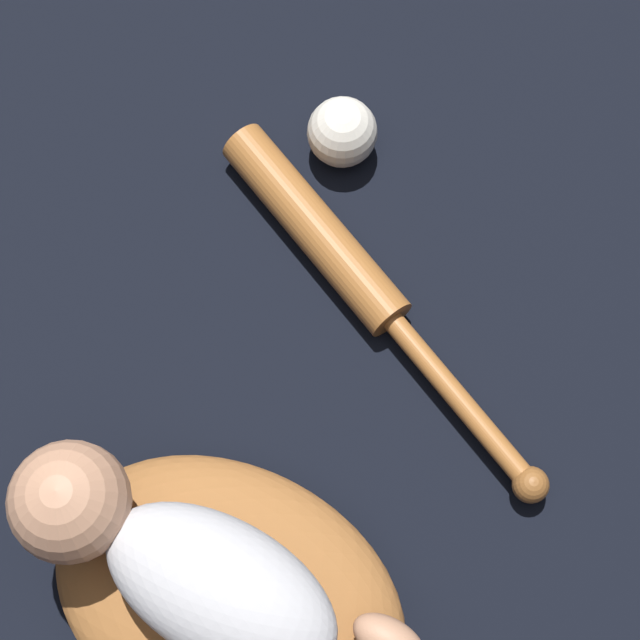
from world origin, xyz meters
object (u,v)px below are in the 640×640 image
(baseball_bat, at_px, (345,264))
(baseball, at_px, (342,132))
(baseball_glove, at_px, (219,616))
(baby_figure, at_px, (177,563))

(baseball_bat, distance_m, baseball, 0.15)
(baseball_glove, xyz_separation_m, baseball_bat, (0.05, -0.37, -0.02))
(baseball_bat, bearing_deg, baseball_glove, 97.64)
(baseball_glove, xyz_separation_m, baby_figure, (0.04, -0.02, 0.09))
(baseball, bearing_deg, baseball_glove, 103.06)
(baby_figure, xyz_separation_m, baseball, (0.07, -0.47, -0.10))
(baseball_bat, bearing_deg, baby_figure, 91.17)
(baby_figure, height_order, baseball_bat, baby_figure)
(baseball_bat, relative_size, baseball, 5.96)
(baseball_glove, bearing_deg, baseball, -76.94)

